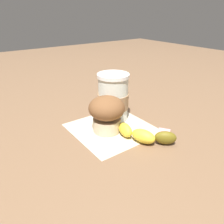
{
  "coord_description": "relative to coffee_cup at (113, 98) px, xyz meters",
  "views": [
    {
      "loc": [
        0.44,
        -0.32,
        0.31
      ],
      "look_at": [
        0.0,
        0.0,
        0.05
      ],
      "focal_mm": 35.0,
      "sensor_mm": 36.0,
      "label": 1
    }
  ],
  "objects": [
    {
      "name": "sugar_packet",
      "position": [
        0.16,
        0.05,
        -0.07
      ],
      "size": [
        0.05,
        0.06,
        0.01
      ],
      "primitive_type": "cube",
      "rotation": [
        0.0,
        0.0,
        2.15
      ],
      "color": "pink",
      "rests_on": "ground_plane"
    },
    {
      "name": "coffee_cup",
      "position": [
        0.0,
        0.0,
        0.0
      ],
      "size": [
        0.09,
        0.09,
        0.14
      ],
      "color": "silver",
      "rests_on": "paper_napkin"
    },
    {
      "name": "ground_plane",
      "position": [
        0.05,
        -0.04,
        -0.07
      ],
      "size": [
        3.0,
        3.0,
        0.0
      ],
      "primitive_type": "plane",
      "color": "brown"
    },
    {
      "name": "banana",
      "position": [
        0.15,
        -0.01,
        -0.05
      ],
      "size": [
        0.15,
        0.1,
        0.03
      ],
      "color": "yellow",
      "rests_on": "paper_napkin"
    },
    {
      "name": "muffin",
      "position": [
        0.06,
        -0.06,
        -0.01
      ],
      "size": [
        0.1,
        0.1,
        0.1
      ],
      "color": "beige",
      "rests_on": "paper_napkin"
    },
    {
      "name": "paper_napkin",
      "position": [
        0.05,
        -0.04,
        -0.07
      ],
      "size": [
        0.21,
        0.21,
        0.0
      ],
      "primitive_type": "cube",
      "rotation": [
        0.0,
        0.0,
        0.0
      ],
      "color": "beige",
      "rests_on": "ground_plane"
    }
  ]
}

